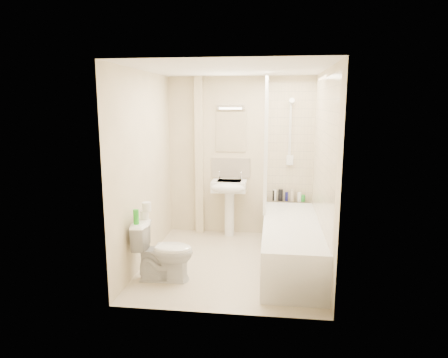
# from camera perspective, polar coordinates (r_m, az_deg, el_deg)

# --- Properties ---
(floor) EXTENTS (2.50, 2.50, 0.00)m
(floor) POSITION_cam_1_polar(r_m,az_deg,el_deg) (5.21, 1.04, -11.89)
(floor) COLOR beige
(floor) RESTS_ON ground
(wall_back) EXTENTS (2.20, 0.02, 2.40)m
(wall_back) POSITION_cam_1_polar(r_m,az_deg,el_deg) (6.10, 2.32, 3.18)
(wall_back) COLOR beige
(wall_back) RESTS_ON ground
(wall_left) EXTENTS (0.02, 2.50, 2.40)m
(wall_left) POSITION_cam_1_polar(r_m,az_deg,el_deg) (5.11, -11.29, 1.46)
(wall_left) COLOR beige
(wall_left) RESTS_ON ground
(wall_right) EXTENTS (0.02, 2.50, 2.40)m
(wall_right) POSITION_cam_1_polar(r_m,az_deg,el_deg) (4.88, 14.03, 0.93)
(wall_right) COLOR beige
(wall_right) RESTS_ON ground
(ceiling) EXTENTS (2.20, 2.50, 0.02)m
(ceiling) POSITION_cam_1_polar(r_m,az_deg,el_deg) (4.82, 1.14, 15.44)
(ceiling) COLOR white
(ceiling) RESTS_ON wall_back
(tile_back) EXTENTS (0.70, 0.01, 1.75)m
(tile_back) POSITION_cam_1_polar(r_m,az_deg,el_deg) (6.05, 9.45, 5.12)
(tile_back) COLOR beige
(tile_back) RESTS_ON wall_back
(tile_right) EXTENTS (0.01, 2.10, 1.75)m
(tile_right) POSITION_cam_1_polar(r_m,az_deg,el_deg) (4.87, 13.98, 3.58)
(tile_right) COLOR beige
(tile_right) RESTS_ON wall_right
(pipe_boxing) EXTENTS (0.12, 0.12, 2.40)m
(pipe_boxing) POSITION_cam_1_polar(r_m,az_deg,el_deg) (6.13, -3.53, 3.19)
(pipe_boxing) COLOR beige
(pipe_boxing) RESTS_ON ground
(splashback) EXTENTS (0.60, 0.02, 0.30)m
(splashback) POSITION_cam_1_polar(r_m,az_deg,el_deg) (6.13, 0.96, 1.61)
(splashback) COLOR beige
(splashback) RESTS_ON wall_back
(mirror) EXTENTS (0.46, 0.01, 0.60)m
(mirror) POSITION_cam_1_polar(r_m,az_deg,el_deg) (6.07, 0.98, 6.75)
(mirror) COLOR white
(mirror) RESTS_ON wall_back
(strip_light) EXTENTS (0.42, 0.07, 0.07)m
(strip_light) POSITION_cam_1_polar(r_m,az_deg,el_deg) (6.03, 0.96, 10.24)
(strip_light) COLOR silver
(strip_light) RESTS_ON wall_back
(bathtub) EXTENTS (0.70, 2.10, 0.55)m
(bathtub) POSITION_cam_1_polar(r_m,az_deg,el_deg) (5.10, 9.58, -9.06)
(bathtub) COLOR white
(bathtub) RESTS_ON ground
(shower_screen) EXTENTS (0.04, 0.92, 1.80)m
(shower_screen) POSITION_cam_1_polar(r_m,az_deg,el_deg) (5.61, 6.04, 5.02)
(shower_screen) COLOR white
(shower_screen) RESTS_ON bathtub
(shower_fixture) EXTENTS (0.10, 0.16, 0.99)m
(shower_fixture) POSITION_cam_1_polar(r_m,az_deg,el_deg) (6.00, 9.48, 6.22)
(shower_fixture) COLOR white
(shower_fixture) RESTS_ON wall_back
(pedestal_sink) EXTENTS (0.51, 0.47, 0.99)m
(pedestal_sink) POSITION_cam_1_polar(r_m,az_deg,el_deg) (5.98, 0.72, -1.92)
(pedestal_sink) COLOR white
(pedestal_sink) RESTS_ON ground
(bottle_black_a) EXTENTS (0.05, 0.05, 0.17)m
(bottle_black_a) POSITION_cam_1_polar(r_m,az_deg,el_deg) (6.10, 7.20, -2.33)
(bottle_black_a) COLOR black
(bottle_black_a) RESTS_ON bathtub
(bottle_white_a) EXTENTS (0.06, 0.06, 0.17)m
(bottle_white_a) POSITION_cam_1_polar(r_m,az_deg,el_deg) (6.10, 7.23, -2.32)
(bottle_white_a) COLOR white
(bottle_white_a) RESTS_ON bathtub
(bottle_black_b) EXTENTS (0.07, 0.07, 0.18)m
(bottle_black_b) POSITION_cam_1_polar(r_m,az_deg,el_deg) (6.10, 8.08, -2.29)
(bottle_black_b) COLOR black
(bottle_black_b) RESTS_ON bathtub
(bottle_blue) EXTENTS (0.04, 0.04, 0.14)m
(bottle_blue) POSITION_cam_1_polar(r_m,az_deg,el_deg) (6.10, 8.93, -2.50)
(bottle_blue) COLOR #141458
(bottle_blue) RESTS_ON bathtub
(bottle_cream) EXTENTS (0.06, 0.06, 0.18)m
(bottle_cream) POSITION_cam_1_polar(r_m,az_deg,el_deg) (6.10, 9.69, -2.31)
(bottle_cream) COLOR beige
(bottle_cream) RESTS_ON bathtub
(bottle_white_b) EXTENTS (0.06, 0.06, 0.14)m
(bottle_white_b) POSITION_cam_1_polar(r_m,az_deg,el_deg) (6.11, 10.72, -2.54)
(bottle_white_b) COLOR white
(bottle_white_b) RESTS_ON bathtub
(bottle_green) EXTENTS (0.06, 0.06, 0.10)m
(bottle_green) POSITION_cam_1_polar(r_m,az_deg,el_deg) (6.12, 11.24, -2.71)
(bottle_green) COLOR green
(bottle_green) RESTS_ON bathtub
(toilet) EXTENTS (0.44, 0.70, 0.68)m
(toilet) POSITION_cam_1_polar(r_m,az_deg,el_deg) (4.69, -8.61, -10.15)
(toilet) COLOR white
(toilet) RESTS_ON ground
(toilet_roll_lower) EXTENTS (0.10, 0.10, 0.10)m
(toilet_roll_lower) POSITION_cam_1_polar(r_m,az_deg,el_deg) (4.74, -11.31, -5.05)
(toilet_roll_lower) COLOR white
(toilet_roll_lower) RESTS_ON toilet
(toilet_roll_upper) EXTENTS (0.10, 0.10, 0.10)m
(toilet_roll_upper) POSITION_cam_1_polar(r_m,az_deg,el_deg) (4.69, -11.00, -3.90)
(toilet_roll_upper) COLOR white
(toilet_roll_upper) RESTS_ON toilet_roll_lower
(green_bottle) EXTENTS (0.06, 0.06, 0.17)m
(green_bottle) POSITION_cam_1_polar(r_m,az_deg,el_deg) (4.55, -12.44, -5.31)
(green_bottle) COLOR green
(green_bottle) RESTS_ON toilet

